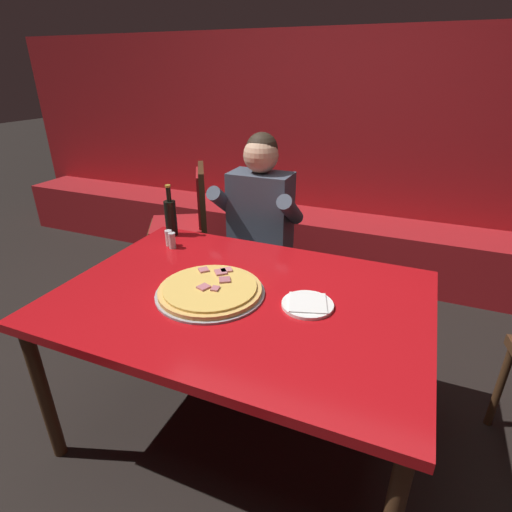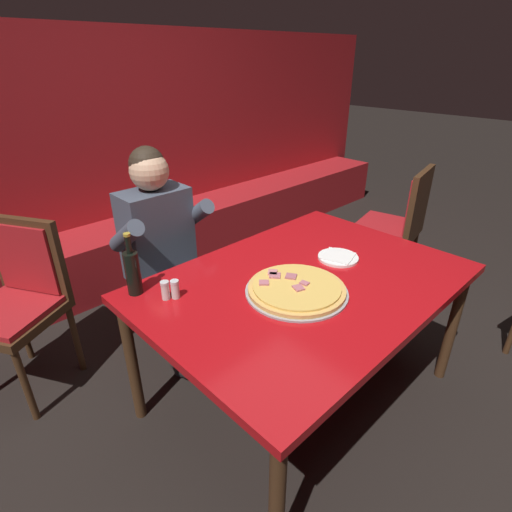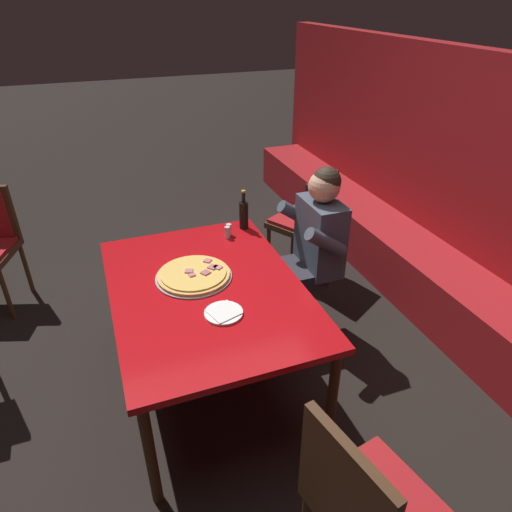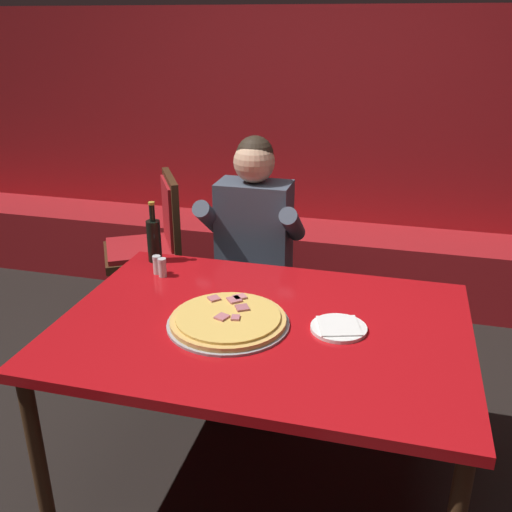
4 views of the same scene
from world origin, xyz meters
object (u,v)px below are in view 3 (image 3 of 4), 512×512
Objects in this scene: pizza at (194,275)px; beer_bottle at (244,214)px; diner_seated_blue_shirt at (308,248)px; shaker_black_pepper at (227,233)px; plate_white_paper at (224,313)px; dining_chair_near_right at (307,217)px; main_dining_table at (207,296)px; shaker_oregano at (229,230)px; dining_chair_far_left at (364,502)px.

beer_bottle is (-0.52, 0.50, 0.09)m from pizza.
diner_seated_blue_shirt is at bearing 99.79° from pizza.
diner_seated_blue_shirt is (0.27, 0.50, -0.07)m from shaker_black_pepper.
beer_bottle is (-0.93, 0.44, 0.10)m from plate_white_paper.
pizza is at bearing -54.26° from dining_chair_near_right.
main_dining_table is at bearing -29.09° from shaker_black_pepper.
shaker_oregano is at bearing -62.52° from beer_bottle.
shaker_oregano is at bearing 147.74° from shaker_black_pepper.
beer_bottle is 3.40× the size of shaker_oregano.
diner_seated_blue_shirt is (-0.55, 0.78, -0.04)m from plate_white_paper.
shaker_oregano is at bearing 177.52° from dining_chair_far_left.
dining_chair_far_left is (1.50, 0.28, -0.18)m from pizza.
main_dining_table is 0.15m from pizza.
main_dining_table is 0.81m from beer_bottle.
beer_bottle is 0.53m from diner_seated_blue_shirt.
shaker_oregano and shaker_black_pepper have the same top height.
plate_white_paper is 0.96m from diner_seated_blue_shirt.
diner_seated_blue_shirt is (0.30, 0.48, -0.07)m from shaker_oregano.
pizza reaches higher than plate_white_paper.
shaker_black_pepper is (-0.82, 0.28, 0.03)m from plate_white_paper.
shaker_black_pepper is 0.07× the size of diner_seated_blue_shirt.
diner_seated_blue_shirt is 1.34× the size of dining_chair_near_right.
dining_chair_far_left is (1.09, 0.22, -0.17)m from plate_white_paper.
dining_chair_far_left is (1.37, 0.24, -0.09)m from main_dining_table.
main_dining_table is 17.89× the size of shaker_black_pepper.
pizza is at bearing -160.79° from main_dining_table.
beer_bottle reaches higher than plate_white_paper.
plate_white_paper is 1.12m from dining_chair_far_left.
beer_bottle reaches higher than dining_chair_far_left.
diner_seated_blue_shirt reaches higher than plate_white_paper.
pizza is at bearing -39.57° from shaker_black_pepper.
shaker_oregano is 1.00× the size of shaker_black_pepper.
main_dining_table is at bearing -175.82° from plate_white_paper.
dining_chair_near_right is 0.97× the size of dining_chair_far_left.
dining_chair_near_right is at bearing 154.08° from diner_seated_blue_shirt.
pizza reaches higher than main_dining_table.
diner_seated_blue_shirt reaches higher than shaker_black_pepper.
beer_bottle is 3.40× the size of shaker_black_pepper.
shaker_black_pepper is at bearing 178.15° from dining_chair_far_left.
shaker_black_pepper reaches higher than pizza.
main_dining_table is 1.56× the size of dining_chair_far_left.
beer_bottle is (-0.64, 0.46, 0.17)m from main_dining_table.
pizza is 0.41m from plate_white_paper.
plate_white_paper is (0.41, 0.06, -0.01)m from pizza.
shaker_oregano is 0.04m from shaker_black_pepper.
main_dining_table is 1.40m from dining_chair_far_left.
shaker_oregano is (-0.86, 0.30, 0.03)m from plate_white_paper.
shaker_black_pepper is (0.11, -0.16, -0.07)m from beer_bottle.
dining_chair_near_right is at bearing 116.22° from shaker_oregano.
pizza is 0.73m from beer_bottle.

